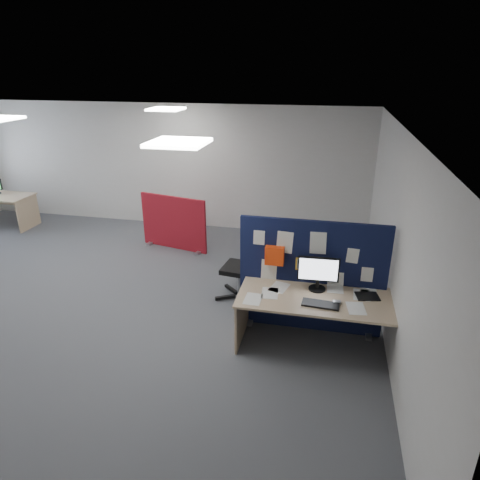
% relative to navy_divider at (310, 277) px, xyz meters
% --- Properties ---
extents(floor, '(9.00, 9.00, 0.00)m').
position_rel_navy_divider_xyz_m(floor, '(-3.46, 0.18, -0.81)').
color(floor, '#55585D').
rests_on(floor, ground).
extents(ceiling, '(9.00, 7.00, 0.02)m').
position_rel_navy_divider_xyz_m(ceiling, '(-3.46, 0.18, 1.89)').
color(ceiling, white).
rests_on(ceiling, wall_back).
extents(wall_back, '(9.00, 0.02, 2.70)m').
position_rel_navy_divider_xyz_m(wall_back, '(-3.46, 3.68, 0.54)').
color(wall_back, silver).
rests_on(wall_back, floor).
extents(wall_right, '(0.02, 7.00, 2.70)m').
position_rel_navy_divider_xyz_m(wall_right, '(1.04, 0.18, 0.54)').
color(wall_right, silver).
rests_on(wall_right, floor).
extents(ceiling_lights, '(4.10, 4.10, 0.04)m').
position_rel_navy_divider_xyz_m(ceiling_lights, '(-3.13, 0.84, 1.86)').
color(ceiling_lights, white).
rests_on(ceiling_lights, ceiling).
extents(navy_divider, '(1.95, 0.30, 1.61)m').
position_rel_navy_divider_xyz_m(navy_divider, '(0.00, 0.00, 0.00)').
color(navy_divider, '#0E1834').
rests_on(navy_divider, floor).
extents(main_desk, '(2.00, 0.89, 0.73)m').
position_rel_navy_divider_xyz_m(main_desk, '(0.12, -0.35, -0.24)').
color(main_desk, tan).
rests_on(main_desk, floor).
extents(monitor_main, '(0.53, 0.22, 0.46)m').
position_rel_navy_divider_xyz_m(monitor_main, '(0.10, -0.19, 0.18)').
color(monitor_main, black).
rests_on(monitor_main, main_desk).
extents(keyboard, '(0.46, 0.21, 0.02)m').
position_rel_navy_divider_xyz_m(keyboard, '(0.16, -0.58, -0.07)').
color(keyboard, black).
rests_on(keyboard, main_desk).
extents(mouse, '(0.11, 0.07, 0.03)m').
position_rel_navy_divider_xyz_m(mouse, '(0.36, -0.49, -0.06)').
color(mouse, '#A8A8AD').
rests_on(mouse, main_desk).
extents(paper_tray, '(0.32, 0.27, 0.01)m').
position_rel_navy_divider_xyz_m(paper_tray, '(0.73, -0.25, -0.07)').
color(paper_tray, black).
rests_on(paper_tray, main_desk).
extents(red_divider, '(1.42, 0.36, 1.08)m').
position_rel_navy_divider_xyz_m(red_divider, '(-2.81, 2.31, -0.28)').
color(red_divider, maroon).
rests_on(red_divider, floor).
extents(office_chair, '(0.76, 0.77, 1.16)m').
position_rel_navy_divider_xyz_m(office_chair, '(-0.99, 0.61, -0.15)').
color(office_chair, black).
rests_on(office_chair, floor).
extents(desk_papers, '(1.64, 0.82, 0.00)m').
position_rel_navy_divider_xyz_m(desk_papers, '(0.12, -0.32, -0.08)').
color(desk_papers, white).
rests_on(desk_papers, main_desk).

